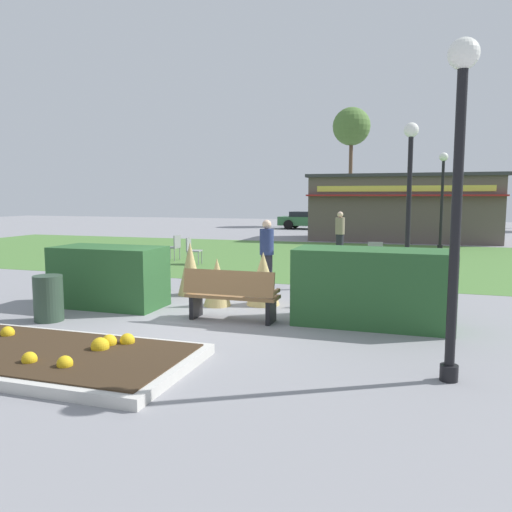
{
  "coord_description": "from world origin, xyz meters",
  "views": [
    {
      "loc": [
        3.58,
        -8.45,
        2.26
      ],
      "look_at": [
        0.16,
        2.24,
        0.93
      ],
      "focal_mm": 35.62,
      "sensor_mm": 36.0,
      "label": 1
    }
  ],
  "objects": [
    {
      "name": "ground_plane",
      "position": [
        0.0,
        0.0,
        0.0
      ],
      "size": [
        80.0,
        80.0,
        0.0
      ],
      "primitive_type": "plane",
      "color": "gray"
    },
    {
      "name": "lawn_patch",
      "position": [
        0.0,
        10.05,
        0.0
      ],
      "size": [
        36.0,
        12.0,
        0.01
      ],
      "primitive_type": "cube",
      "color": "#4C7A38",
      "rests_on": "ground_plane"
    },
    {
      "name": "flower_bed",
      "position": [
        -1.11,
        -2.92,
        0.09
      ],
      "size": [
        3.93,
        2.12,
        0.32
      ],
      "color": "beige",
      "rests_on": "ground_plane"
    },
    {
      "name": "park_bench",
      "position": [
        0.41,
        0.0,
        0.48
      ],
      "size": [
        1.7,
        0.53,
        0.95
      ],
      "color": "olive",
      "rests_on": "ground_plane"
    },
    {
      "name": "hedge_left",
      "position": [
        -2.42,
        0.42,
        0.62
      ],
      "size": [
        2.23,
        1.1,
        1.23
      ],
      "primitive_type": "cube",
      "color": "#28562B",
      "rests_on": "ground_plane"
    },
    {
      "name": "hedge_right",
      "position": [
        2.86,
        0.52,
        0.67
      ],
      "size": [
        2.71,
        1.1,
        1.34
      ],
      "primitive_type": "cube",
      "color": "#28562B",
      "rests_on": "ground_plane"
    },
    {
      "name": "ornamental_grass_behind_left",
      "position": [
        -0.33,
        1.14,
        0.5
      ],
      "size": [
        0.57,
        0.57,
        0.99
      ],
      "primitive_type": "cone",
      "color": "tan",
      "rests_on": "ground_plane"
    },
    {
      "name": "ornamental_grass_behind_right",
      "position": [
        1.91,
        1.82,
        0.5
      ],
      "size": [
        0.59,
        0.59,
        1.01
      ],
      "primitive_type": "cone",
      "color": "tan",
      "rests_on": "ground_plane"
    },
    {
      "name": "ornamental_grass_behind_center",
      "position": [
        -1.34,
        2.02,
        0.61
      ],
      "size": [
        0.58,
        0.58,
        1.23
      ],
      "primitive_type": "cone",
      "color": "tan",
      "rests_on": "ground_plane"
    },
    {
      "name": "ornamental_grass_behind_far",
      "position": [
        0.55,
        1.52,
        0.55
      ],
      "size": [
        0.7,
        0.7,
        1.11
      ],
      "primitive_type": "cone",
      "color": "tan",
      "rests_on": "ground_plane"
    },
    {
      "name": "lamppost_near",
      "position": [
        4.01,
        -2.0,
        2.56
      ],
      "size": [
        0.36,
        0.36,
        4.05
      ],
      "color": "black",
      "rests_on": "ground_plane"
    },
    {
      "name": "lamppost_mid",
      "position": [
        3.34,
        4.83,
        2.56
      ],
      "size": [
        0.36,
        0.36,
        4.05
      ],
      "color": "black",
      "rests_on": "ground_plane"
    },
    {
      "name": "lamppost_far",
      "position": [
        4.5,
        14.25,
        2.56
      ],
      "size": [
        0.36,
        0.36,
        4.05
      ],
      "color": "black",
      "rests_on": "ground_plane"
    },
    {
      "name": "trash_bin",
      "position": [
        -2.76,
        -0.99,
        0.42
      ],
      "size": [
        0.52,
        0.52,
        0.83
      ],
      "primitive_type": "cylinder",
      "color": "#2D4233",
      "rests_on": "ground_plane"
    },
    {
      "name": "food_kiosk",
      "position": [
        2.81,
        18.64,
        1.68
      ],
      "size": [
        9.36,
        4.35,
        3.34
      ],
      "color": "#594C47",
      "rests_on": "ground_plane"
    },
    {
      "name": "cafe_chair_west",
      "position": [
        -3.55,
        6.84,
        0.53
      ],
      "size": [
        0.49,
        0.49,
        0.89
      ],
      "color": "gray",
      "rests_on": "ground_plane"
    },
    {
      "name": "cafe_chair_east",
      "position": [
        -4.57,
        7.62,
        0.53
      ],
      "size": [
        0.46,
        0.46,
        0.89
      ],
      "color": "gray",
      "rests_on": "ground_plane"
    },
    {
      "name": "cafe_chair_center",
      "position": [
        2.37,
        7.14,
        0.53
      ],
      "size": [
        0.5,
        0.5,
        0.89
      ],
      "color": "gray",
      "rests_on": "ground_plane"
    },
    {
      "name": "person_strolling",
      "position": [
        0.12,
        3.23,
        0.86
      ],
      "size": [
        0.34,
        0.34,
        1.69
      ],
      "rotation": [
        0.0,
        0.0,
        5.55
      ],
      "color": "#23232D",
      "rests_on": "ground_plane"
    },
    {
      "name": "person_standing",
      "position": [
        0.83,
        10.36,
        0.86
      ],
      "size": [
        0.34,
        0.34,
        1.69
      ],
      "rotation": [
        0.0,
        0.0,
        5.75
      ],
      "color": "#23232D",
      "rests_on": "ground_plane"
    },
    {
      "name": "parked_car_west_slot",
      "position": [
        -3.53,
        25.98,
        0.64
      ],
      "size": [
        4.24,
        2.14,
        1.2
      ],
      "color": "#2D6638",
      "rests_on": "ground_plane"
    },
    {
      "name": "parked_car_center_slot",
      "position": [
        1.98,
        25.98,
        0.64
      ],
      "size": [
        4.22,
        2.1,
        1.2
      ],
      "color": "#B7BABF",
      "rests_on": "ground_plane"
    },
    {
      "name": "tree_left_bg",
      "position": [
        -1.4,
        30.52,
        7.32
      ],
      "size": [
        2.8,
        2.8,
        8.81
      ],
      "color": "brown",
      "rests_on": "ground_plane"
    }
  ]
}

